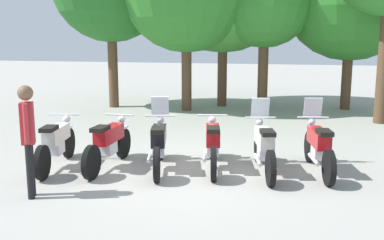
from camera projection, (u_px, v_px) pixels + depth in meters
ground_plane at (185, 169)px, 8.59m from camera, size 80.00×80.00×0.00m
motorcycle_0 at (56, 143)px, 8.66m from camera, size 0.75×2.15×0.99m
motorcycle_1 at (109, 143)px, 8.65m from camera, size 0.62×2.19×0.99m
motorcycle_2 at (159, 143)px, 8.54m from camera, size 0.83×2.13×1.37m
motorcycle_3 at (213, 143)px, 8.59m from camera, size 0.75×2.15×0.99m
motorcycle_4 at (264, 146)px, 8.32m from camera, size 0.77×2.15×1.37m
motorcycle_5 at (318, 146)px, 8.34m from camera, size 0.71×2.16×1.37m
person_0 at (28, 132)px, 6.89m from camera, size 0.33×0.39×1.81m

